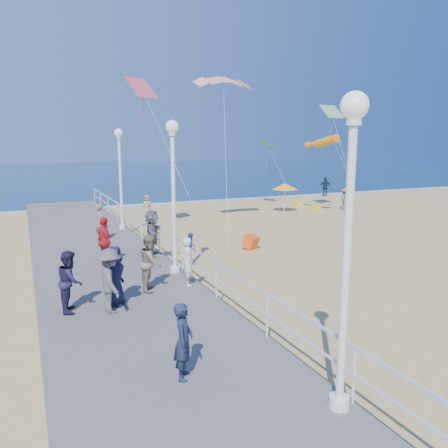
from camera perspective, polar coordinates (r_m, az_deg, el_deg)
name	(u,v)px	position (r m, az deg, el deg)	size (l,w,h in m)	color
ground	(300,266)	(18.26, 9.84, -5.38)	(160.00, 160.00, 0.00)	tan
ocean	(86,173)	(80.22, -17.55, 6.41)	(160.00, 90.00, 0.05)	#0C2B4C
surf_line	(158,204)	(36.68, -8.56, 2.62)	(160.00, 1.20, 0.04)	silver
boardwalk	(115,285)	(15.40, -14.07, -7.77)	(5.00, 44.00, 0.40)	slate
railing	(183,248)	(15.71, -5.42, -3.15)	(0.05, 42.00, 0.55)	white
lamp_post_near	(348,223)	(7.29, 15.94, 0.08)	(0.44, 0.44, 5.32)	white
lamp_post_mid	(173,181)	(15.23, -6.65, 5.60)	(0.44, 0.44, 5.32)	white
lamp_post_far	(120,168)	(23.93, -13.42, 7.10)	(0.44, 0.44, 5.32)	white
woman_holding_toddler	(188,261)	(14.20, -4.68, -4.87)	(0.57, 0.38, 1.57)	white
toddler_held	(191,245)	(14.27, -4.35, -2.81)	(0.40, 0.31, 0.83)	#2E3EAF
spectator_0	(183,341)	(8.76, -5.32, -14.97)	(0.56, 0.37, 1.54)	#1A233A
spectator_1	(151,262)	(13.82, -9.53, -4.98)	(0.86, 0.67, 1.77)	gray
spectator_2	(110,281)	(12.26, -14.63, -7.19)	(1.14, 0.66, 1.77)	#505055
spectator_3	(105,242)	(16.93, -15.33, -2.22)	(1.09, 0.45, 1.86)	red
spectator_4	(114,276)	(12.77, -14.13, -6.55)	(0.84, 0.55, 1.73)	#171833
spectator_5	(152,233)	(18.08, -9.33, -1.15)	(1.75, 0.56, 1.89)	slate
spectator_6	(100,222)	(21.40, -15.85, 0.21)	(0.64, 0.42, 1.76)	#7B6F55
spectator_7	(70,281)	(12.68, -19.45, -7.04)	(0.82, 0.64, 1.69)	#1F1B3D
beach_walker_a	(345,199)	(34.14, 15.49, 3.15)	(1.08, 0.62, 1.67)	slate
beach_walker_b	(325,187)	(42.84, 13.09, 4.75)	(1.07, 0.44, 1.82)	#182636
beach_walker_c	(147,206)	(30.02, -10.01, 2.30)	(0.76, 0.49, 1.55)	gray
box_kite	(250,243)	(20.66, 3.48, -2.54)	(0.55, 0.55, 0.60)	red
beach_umbrella	(285,186)	(31.94, 7.95, 4.89)	(1.90, 1.90, 2.14)	white
beach_chair_left	(316,208)	(33.53, 11.90, 2.08)	(0.55, 0.55, 0.40)	yellow
beach_chair_right	(298,205)	(34.98, 9.61, 2.49)	(0.55, 0.55, 0.40)	yellow
kite_parafoil	(224,80)	(25.12, -0.06, 18.34)	(3.36, 0.90, 0.30)	red
kite_windsock	(327,141)	(30.39, 13.28, 10.47)	(0.56, 0.56, 2.99)	orange
kite_diamond_pink	(142,88)	(23.55, -10.70, 17.08)	(1.44, 1.44, 0.02)	#D84F5C
kite_diamond_multi	(332,112)	(32.16, 13.89, 14.07)	(1.41, 1.41, 0.02)	blue
kite_diamond_green	(268,145)	(34.47, 5.72, 10.27)	(1.33, 1.33, 0.02)	green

